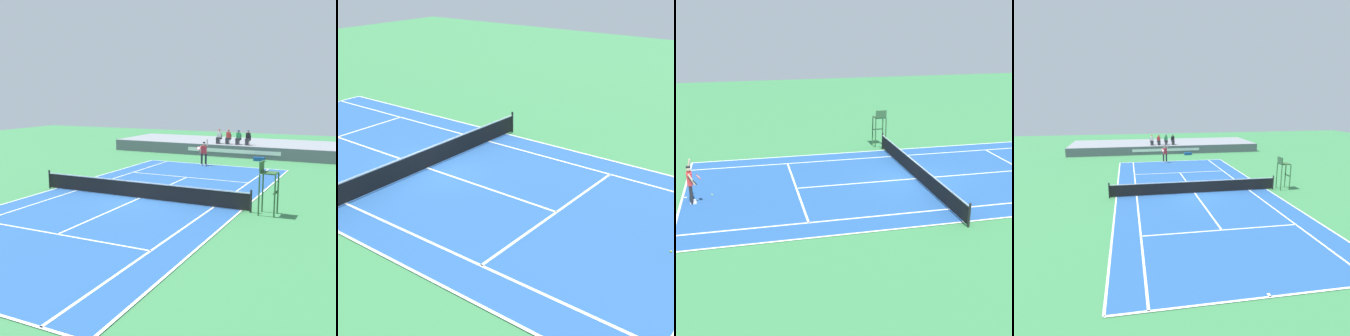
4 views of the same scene
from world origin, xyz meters
The scene contains 13 objects.
ground_plane centered at (0.00, 0.00, 0.00)m, with size 80.00×80.00×0.00m, color #387F47.
court centered at (0.00, 0.00, 0.01)m, with size 11.08×23.88×0.03m.
net centered at (0.00, 0.00, 0.52)m, with size 11.98×0.10×1.07m.
barrier_wall centered at (0.00, 16.36, 0.51)m, with size 23.54×0.25×1.02m.
bleacher_platform centered at (0.00, 20.00, 0.51)m, with size 23.54×7.04×1.02m, color gray.
spectator_seated_0 centered at (-1.65, 17.42, 1.63)m, with size 0.44×0.60×1.27m.
spectator_seated_1 centered at (-0.78, 17.42, 1.63)m, with size 0.44×0.60×1.27m.
spectator_seated_2 centered at (0.13, 17.42, 1.63)m, with size 0.44×0.60×1.27m.
spectator_seated_3 centered at (1.00, 17.42, 1.63)m, with size 0.44×0.60×1.27m.
tennis_player centered at (-0.76, 11.36, 0.99)m, with size 0.75×0.68×2.08m.
tennis_ball centered at (0.04, 10.51, 0.03)m, with size 0.07×0.07×0.07m, color #D1E533.
umpire_chair centered at (6.66, 0.00, 1.56)m, with size 0.77×0.77×2.44m.
equipment_bag centered at (2.53, 15.40, 0.16)m, with size 0.92×0.39×0.32m.
Camera 1 is at (10.80, -18.88, 5.42)m, focal length 45.68 mm.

